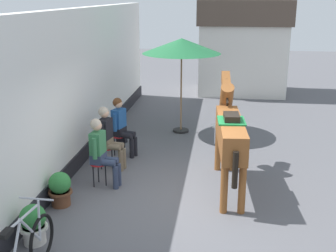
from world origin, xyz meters
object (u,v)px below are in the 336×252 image
object	(u,v)px
seated_visitor_near	(101,149)
seated_visitor_far	(121,124)
saddled_horse_center	(230,131)
flower_planter_far	(60,188)
flower_planter_near	(33,223)
satchel_bag	(122,138)
seated_visitor_middle	(108,135)
spare_stool_white	(218,128)
cafe_parasol	(182,47)

from	to	relation	value
seated_visitor_near	seated_visitor_far	xyz separation A→B (m)	(-0.01, 1.74, 0.00)
seated_visitor_near	saddled_horse_center	bearing A→B (deg)	6.37
seated_visitor_near	flower_planter_far	distance (m)	1.15
flower_planter_near	flower_planter_far	world-z (taller)	same
saddled_horse_center	satchel_bag	bearing A→B (deg)	138.92
flower_planter_near	seated_visitor_middle	bearing A→B (deg)	83.19
saddled_horse_center	satchel_bag	world-z (taller)	saddled_horse_center
seated_visitor_near	spare_stool_white	bearing A→B (deg)	52.44
seated_visitor_middle	satchel_bag	xyz separation A→B (m)	(-0.13, 1.75, -0.68)
flower_planter_near	flower_planter_far	bearing A→B (deg)	92.25
cafe_parasol	satchel_bag	bearing A→B (deg)	-143.06
seated_visitor_far	saddled_horse_center	bearing A→B (deg)	-30.36
cafe_parasol	spare_stool_white	world-z (taller)	cafe_parasol
flower_planter_near	cafe_parasol	bearing A→B (deg)	74.15
saddled_horse_center	seated_visitor_near	bearing A→B (deg)	-173.63
seated_visitor_near	satchel_bag	world-z (taller)	seated_visitor_near
saddled_horse_center	flower_planter_far	distance (m)	3.34
saddled_horse_center	flower_planter_near	size ratio (longest dim) A/B	4.68
flower_planter_near	cafe_parasol	world-z (taller)	cafe_parasol
saddled_horse_center	spare_stool_white	distance (m)	2.75
saddled_horse_center	flower_planter_far	world-z (taller)	saddled_horse_center
seated_visitor_middle	cafe_parasol	world-z (taller)	cafe_parasol
seated_visitor_far	cafe_parasol	bearing A→B (deg)	58.60
seated_visitor_middle	satchel_bag	bearing A→B (deg)	94.25
seated_visitor_near	cafe_parasol	size ratio (longest dim) A/B	0.54
spare_stool_white	seated_visitor_near	bearing A→B (deg)	-127.56
saddled_horse_center	cafe_parasol	xyz separation A→B (m)	(-1.28, 3.45, 1.20)
flower_planter_far	spare_stool_white	world-z (taller)	flower_planter_far
satchel_bag	cafe_parasol	bearing A→B (deg)	-120.81
seated_visitor_near	saddled_horse_center	distance (m)	2.54
saddled_horse_center	satchel_bag	size ratio (longest dim) A/B	10.71
satchel_bag	flower_planter_near	bearing A→B (deg)	109.44
saddled_horse_center	satchel_bag	xyz separation A→B (m)	(-2.72, 2.37, -1.06)
seated_visitor_near	saddled_horse_center	world-z (taller)	saddled_horse_center
cafe_parasol	spare_stool_white	size ratio (longest dim) A/B	5.61
seated_visitor_far	cafe_parasol	xyz separation A→B (m)	(1.22, 1.99, 1.59)
cafe_parasol	satchel_bag	size ratio (longest dim) A/B	9.21
flower_planter_near	flower_planter_far	distance (m)	1.25
flower_planter_far	satchel_bag	size ratio (longest dim) A/B	2.29
satchel_bag	spare_stool_white	bearing A→B (deg)	-151.70
saddled_horse_center	seated_visitor_middle	bearing A→B (deg)	166.45
seated_visitor_near	flower_planter_near	xyz separation A→B (m)	(-0.47, -2.17, -0.44)
spare_stool_white	cafe_parasol	bearing A→B (deg)	141.44
cafe_parasol	seated_visitor_far	bearing A→B (deg)	-121.40
flower_planter_far	satchel_bag	distance (m)	3.60
seated_visitor_middle	saddled_horse_center	xyz separation A→B (m)	(2.59, -0.62, 0.38)
seated_visitor_middle	spare_stool_white	bearing A→B (deg)	40.67
seated_visitor_near	satchel_bag	xyz separation A→B (m)	(-0.23, 2.65, -0.68)
seated_visitor_middle	satchel_bag	distance (m)	1.88
cafe_parasol	flower_planter_far	bearing A→B (deg)	-110.31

